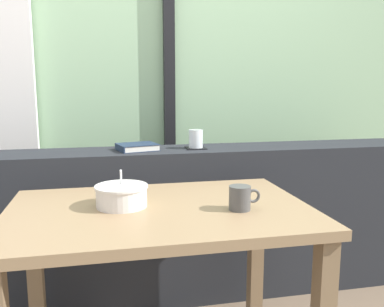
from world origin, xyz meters
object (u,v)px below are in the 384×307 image
coaster_square (196,148)px  closed_book (137,147)px  breakfast_table (160,236)px  soup_bowl (122,196)px  ceramic_mug (240,198)px  juice_glass (196,139)px

coaster_square → closed_book: (-0.30, 0.01, 0.01)m
coaster_square → breakfast_table: bearing=-113.3°
soup_bowl → ceramic_mug: size_ratio=1.68×
juice_glass → closed_book: 0.30m
soup_bowl → ceramic_mug: 0.42m
soup_bowl → ceramic_mug: (0.40, -0.13, 0.00)m
breakfast_table → soup_bowl: bearing=162.4°
breakfast_table → juice_glass: bearing=66.7°
ceramic_mug → coaster_square: bearing=90.0°
juice_glass → ceramic_mug: size_ratio=0.82×
closed_book → soup_bowl: soup_bowl is taller
closed_book → ceramic_mug: 0.79m
coaster_square → soup_bowl: (-0.40, -0.59, -0.07)m
juice_glass → soup_bowl: 0.73m
juice_glass → ceramic_mug: bearing=-90.0°
coaster_square → closed_book: size_ratio=0.45×
closed_book → soup_bowl: bearing=-99.8°
breakfast_table → closed_book: (-0.03, 0.64, 0.23)m
breakfast_table → coaster_square: size_ratio=10.70×
breakfast_table → ceramic_mug: (0.27, -0.09, 0.15)m
closed_book → ceramic_mug: size_ratio=1.95×
juice_glass → soup_bowl: (-0.40, -0.59, -0.12)m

